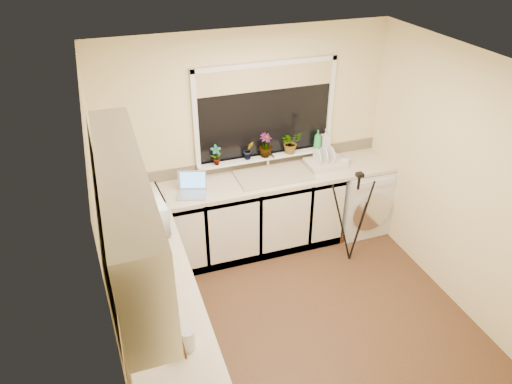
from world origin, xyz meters
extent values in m
plane|color=brown|center=(0.00, 0.00, 0.00)|extent=(3.20, 3.20, 0.00)
plane|color=white|center=(0.00, 0.00, 2.45)|extent=(3.20, 3.20, 0.00)
plane|color=beige|center=(0.00, 1.50, 1.23)|extent=(3.20, 0.00, 3.20)
plane|color=beige|center=(0.00, -1.50, 1.23)|extent=(3.20, 0.00, 3.20)
plane|color=beige|center=(-1.60, 0.00, 1.23)|extent=(0.00, 3.00, 3.00)
plane|color=beige|center=(1.60, 0.00, 1.23)|extent=(0.00, 3.00, 3.00)
cube|color=silver|center=(-0.33, 1.20, 0.43)|extent=(2.55, 0.60, 0.86)
cube|color=silver|center=(-1.30, -0.30, 0.43)|extent=(0.54, 2.40, 0.86)
cube|color=beige|center=(0.00, 1.20, 0.88)|extent=(3.20, 0.60, 0.04)
cube|color=beige|center=(-1.30, -0.30, 0.88)|extent=(0.60, 2.40, 0.04)
cube|color=silver|center=(-1.44, -0.45, 1.80)|extent=(0.28, 1.90, 0.70)
cube|color=beige|center=(-1.59, -0.30, 1.12)|extent=(0.02, 2.40, 0.45)
cube|color=beige|center=(0.00, 1.49, 0.97)|extent=(3.20, 0.02, 0.14)
cube|color=black|center=(0.20, 1.49, 1.55)|extent=(1.50, 0.02, 1.00)
cube|color=tan|center=(0.20, 1.46, 1.92)|extent=(1.50, 0.02, 0.25)
cube|color=white|center=(0.20, 1.43, 1.04)|extent=(1.60, 0.14, 0.03)
cube|color=tan|center=(0.20, 1.20, 0.91)|extent=(0.82, 0.46, 0.03)
cylinder|color=silver|center=(0.20, 1.38, 1.02)|extent=(0.03, 0.03, 0.24)
cube|color=silver|center=(1.30, 1.17, 0.42)|extent=(0.60, 0.58, 0.85)
cube|color=#9C9CA4|center=(-0.74, 1.10, 0.91)|extent=(0.35, 0.30, 0.02)
cube|color=#579FED|center=(-0.71, 1.21, 1.02)|extent=(0.29, 0.13, 0.21)
cylinder|color=silver|center=(-1.27, 0.14, 0.99)|extent=(0.14, 0.14, 0.19)
cube|color=beige|center=(0.84, 1.23, 0.93)|extent=(0.43, 0.33, 0.06)
cylinder|color=silver|center=(-1.20, -0.84, 0.98)|extent=(0.11, 0.11, 0.16)
cylinder|color=white|center=(-1.40, -0.47, 0.95)|extent=(0.08, 0.08, 0.11)
imported|color=white|center=(-1.27, 0.69, 1.05)|extent=(0.41, 0.57, 0.30)
imported|color=#999999|center=(-0.39, 1.39, 1.16)|extent=(0.12, 0.08, 0.23)
imported|color=#999999|center=(-0.02, 1.41, 1.16)|extent=(0.12, 0.10, 0.21)
imported|color=#999999|center=(0.18, 1.42, 1.19)|extent=(0.20, 0.20, 0.27)
imported|color=#999999|center=(0.48, 1.41, 1.18)|extent=(0.27, 0.24, 0.25)
imported|color=green|center=(0.82, 1.41, 1.16)|extent=(0.11, 0.11, 0.22)
imported|color=#999999|center=(0.92, 1.42, 1.16)|extent=(0.11, 0.11, 0.21)
imported|color=silver|center=(1.08, 1.20, 0.95)|extent=(0.14, 0.14, 0.10)
imported|color=beige|center=(-1.25, -0.84, 0.94)|extent=(0.10, 0.10, 0.09)
camera|label=1|loc=(-1.50, -3.12, 3.48)|focal=33.72mm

